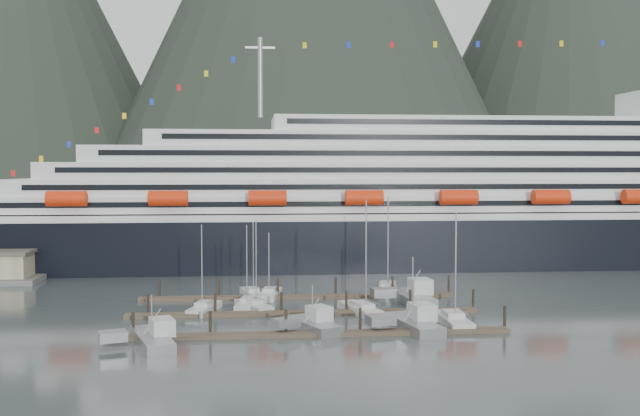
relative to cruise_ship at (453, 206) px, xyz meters
The scene contains 18 objects.
ground 63.76m from the cruise_ship, 118.66° to the right, with size 1600.00×1600.00×0.00m, color #4D595A.
mountains 555.11m from the cruise_ship, 87.59° to the left, with size 870.00×440.00×420.00m.
cruise_ship is the anchor object (origin of this frame).
dock_near 74.63m from the cruise_ship, 118.31° to the right, with size 48.18×2.28×3.20m.
dock_mid 63.65m from the cruise_ship, 123.96° to the right, with size 48.18×2.28×3.20m.
dock_far 53.59m from the cruise_ship, 131.95° to the right, with size 48.18×2.28×3.20m.
sailboat_a 69.75m from the cruise_ship, 135.01° to the right, with size 4.70×8.90×12.65m.
sailboat_b 63.27m from the cruise_ship, 133.19° to the right, with size 4.06×9.42×12.28m.
sailboat_c 64.07m from the cruise_ship, 131.53° to the right, with size 5.66×8.75×13.02m.
sailboat_d 59.76m from the cruise_ship, 117.39° to the right, with size 5.80×11.67×16.17m.
sailboat_e 56.65m from the cruise_ship, 139.18° to the right, with size 4.07×8.86×12.03m.
sailboat_f 55.80m from the cruise_ship, 135.98° to the right, with size 4.12×9.15×10.56m.
sailboat_g 42.02m from the cruise_ship, 120.07° to the right, with size 4.93×11.83×16.11m.
sailboat_h 63.44m from the cruise_ship, 105.35° to the right, with size 2.97×10.03×14.89m.
trawler_a 87.17m from the cruise_ship, 128.20° to the right, with size 9.14×11.77×6.20m.
trawler_b 72.08m from the cruise_ship, 119.25° to the right, with size 8.53×9.99×6.17m.
trawler_d 67.63m from the cruise_ship, 109.60° to the right, with size 8.87×11.85×6.77m.
trawler_e 49.51m from the cruise_ship, 112.47° to the right, with size 9.12×11.96×7.58m.
Camera 1 is at (-12.27, -97.69, 19.86)m, focal length 42.00 mm.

